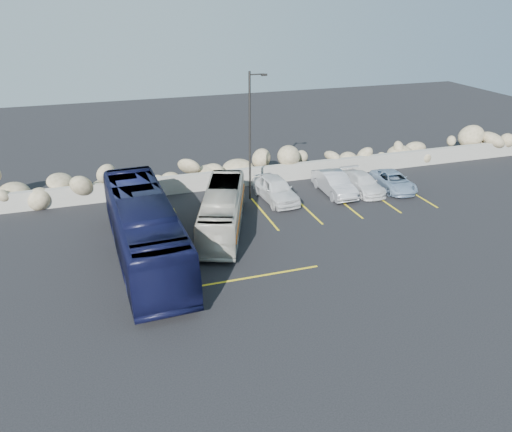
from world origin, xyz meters
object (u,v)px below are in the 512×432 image
object	(u,v)px
vintage_bus	(222,210)
tour_coach	(144,229)
car_a	(276,189)
car_b	(334,184)
car_d	(393,181)
car_c	(363,183)
lamppost	(251,134)

from	to	relation	value
vintage_bus	tour_coach	world-z (taller)	tour_coach
tour_coach	car_a	bearing A→B (deg)	28.58
vintage_bus	car_b	bearing A→B (deg)	39.49
car_a	car_d	bearing A→B (deg)	-8.11
car_a	car_c	xyz separation A→B (m)	(6.03, -0.33, -0.17)
lamppost	car_a	distance (m)	3.88
car_b	car_c	distance (m)	2.00
lamppost	car_b	size ratio (longest dim) A/B	1.85
tour_coach	car_a	world-z (taller)	tour_coach
lamppost	car_a	xyz separation A→B (m)	(1.43, -0.71, -3.53)
car_b	car_d	xyz separation A→B (m)	(4.17, -0.49, -0.14)
lamppost	car_d	distance (m)	10.43
vintage_bus	car_a	size ratio (longest dim) A/B	1.88
car_d	vintage_bus	bearing A→B (deg)	-163.35
vintage_bus	car_d	distance (m)	12.78
car_b	car_d	distance (m)	4.20
car_c	car_d	size ratio (longest dim) A/B	1.00
car_a	car_d	distance (m)	8.24
lamppost	car_d	world-z (taller)	lamppost
car_a	car_b	xyz separation A→B (m)	(4.04, -0.13, -0.05)
vintage_bus	car_d	world-z (taller)	vintage_bus
lamppost	tour_coach	distance (m)	9.80
car_a	lamppost	bearing A→B (deg)	149.71
lamppost	car_a	world-z (taller)	lamppost
vintage_bus	tour_coach	size ratio (longest dim) A/B	0.72
tour_coach	car_c	world-z (taller)	tour_coach
lamppost	tour_coach	bearing A→B (deg)	-140.95
car_c	car_a	bearing A→B (deg)	176.94
lamppost	car_c	size ratio (longest dim) A/B	1.95
car_d	car_b	bearing A→B (deg)	178.56
vintage_bus	car_a	world-z (taller)	vintage_bus
tour_coach	vintage_bus	bearing A→B (deg)	22.86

